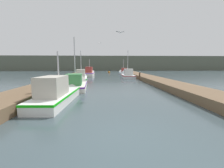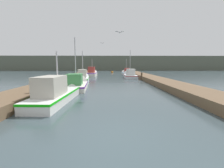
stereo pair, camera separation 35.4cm
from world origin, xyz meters
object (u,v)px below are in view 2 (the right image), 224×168
(fishing_boat_0, at_px, (60,92))
(seagull_1, at_px, (102,43))
(mooring_piling_0, at_px, (56,84))
(mooring_piling_1, at_px, (142,76))
(fishing_boat_5, at_px, (126,73))
(fishing_boat_1, at_px, (76,84))
(fishing_boat_2, at_px, (83,78))
(channel_buoy, at_px, (112,72))
(fishing_boat_4, at_px, (92,73))
(fishing_boat_3, at_px, (130,75))
(seagull_lead, at_px, (119,32))
(mooring_piling_2, at_px, (34,93))

(fishing_boat_0, relative_size, seagull_1, 10.83)
(mooring_piling_0, height_order, mooring_piling_1, mooring_piling_0)
(fishing_boat_0, relative_size, fishing_boat_5, 1.18)
(fishing_boat_1, bearing_deg, fishing_boat_5, 66.25)
(fishing_boat_2, xyz_separation_m, seagull_1, (2.08, 5.88, 5.01))
(channel_buoy, bearing_deg, mooring_piling_0, -100.74)
(fishing_boat_2, bearing_deg, fishing_boat_1, -92.81)
(fishing_boat_4, xyz_separation_m, fishing_boat_5, (6.68, 4.24, -0.16))
(mooring_piling_1, distance_m, seagull_1, 8.31)
(fishing_boat_0, relative_size, mooring_piling_0, 5.29)
(fishing_boat_1, xyz_separation_m, fishing_boat_2, (-0.29, 5.21, 0.05))
(fishing_boat_1, distance_m, mooring_piling_0, 1.90)
(fishing_boat_2, relative_size, fishing_boat_4, 1.08)
(fishing_boat_0, bearing_deg, fishing_boat_2, 93.87)
(fishing_boat_0, distance_m, mooring_piling_0, 3.11)
(fishing_boat_3, xyz_separation_m, seagull_lead, (-2.68, -14.02, 3.85))
(fishing_boat_0, xyz_separation_m, mooring_piling_0, (-1.22, 2.85, 0.11))
(seagull_1, bearing_deg, fishing_boat_5, 61.93)
(mooring_piling_1, distance_m, mooring_piling_2, 14.96)
(mooring_piling_0, bearing_deg, mooring_piling_1, 45.23)
(fishing_boat_4, bearing_deg, mooring_piling_0, -93.63)
(mooring_piling_2, bearing_deg, fishing_boat_0, 19.54)
(fishing_boat_2, xyz_separation_m, fishing_boat_5, (6.80, 13.48, -0.07))
(fishing_boat_4, bearing_deg, fishing_boat_0, -89.24)
(fishing_boat_3, distance_m, channel_buoy, 14.30)
(fishing_boat_3, relative_size, fishing_boat_4, 1.17)
(channel_buoy, height_order, seagull_lead, seagull_lead)
(fishing_boat_0, xyz_separation_m, mooring_piling_1, (7.51, 11.65, 0.08))
(fishing_boat_3, relative_size, channel_buoy, 5.62)
(fishing_boat_1, bearing_deg, fishing_boat_4, 86.14)
(fishing_boat_0, distance_m, fishing_boat_5, 23.83)
(mooring_piling_0, distance_m, channel_buoy, 27.13)
(fishing_boat_5, bearing_deg, mooring_piling_0, -113.14)
(fishing_boat_3, xyz_separation_m, mooring_piling_1, (1.14, -3.78, 0.14))
(fishing_boat_5, distance_m, seagull_1, 10.29)
(fishing_boat_5, relative_size, mooring_piling_0, 4.47)
(seagull_lead, bearing_deg, fishing_boat_1, 141.26)
(fishing_boat_2, xyz_separation_m, mooring_piling_1, (7.69, 2.24, 0.08))
(fishing_boat_2, relative_size, channel_buoy, 5.19)
(fishing_boat_1, bearing_deg, fishing_boat_0, -95.99)
(fishing_boat_2, distance_m, fishing_boat_5, 15.09)
(fishing_boat_4, bearing_deg, fishing_boat_2, -90.17)
(mooring_piling_2, bearing_deg, fishing_boat_2, 83.68)
(mooring_piling_1, bearing_deg, mooring_piling_2, -125.96)
(fishing_boat_5, height_order, mooring_piling_2, fishing_boat_5)
(mooring_piling_1, bearing_deg, seagull_lead, -110.49)
(fishing_boat_3, height_order, seagull_lead, fishing_boat_3)
(fishing_boat_4, bearing_deg, channel_buoy, 70.83)
(fishing_boat_1, distance_m, fishing_boat_2, 5.21)
(fishing_boat_0, distance_m, mooring_piling_2, 1.35)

